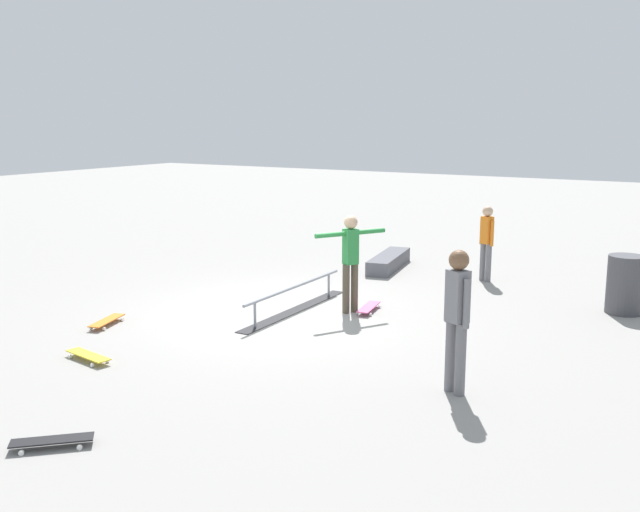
{
  "coord_description": "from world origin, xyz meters",
  "views": [
    {
      "loc": [
        9.78,
        6.58,
        3.25
      ],
      "look_at": [
        -0.26,
        0.55,
        1.0
      ],
      "focal_mm": 40.63,
      "sensor_mm": 36.0,
      "label": 1
    }
  ],
  "objects_px": {
    "grind_rail": "(295,300)",
    "bystander_orange_shirt": "(487,239)",
    "skateboard_main": "(369,307)",
    "loose_skateboard_yellow": "(88,355)",
    "bystander_grey_shirt": "(457,313)",
    "skate_ledge": "(389,261)",
    "skater_main": "(350,257)",
    "loose_skateboard_black": "(52,441)",
    "loose_skateboard_orange": "(107,321)",
    "trash_bin": "(625,285)"
  },
  "relations": [
    {
      "from": "skateboard_main",
      "to": "bystander_grey_shirt",
      "type": "bearing_deg",
      "value": -147.82
    },
    {
      "from": "loose_skateboard_yellow",
      "to": "loose_skateboard_orange",
      "type": "bearing_deg",
      "value": -41.81
    },
    {
      "from": "grind_rail",
      "to": "bystander_orange_shirt",
      "type": "xyz_separation_m",
      "value": [
        -3.89,
        2.05,
        0.67
      ]
    },
    {
      "from": "grind_rail",
      "to": "bystander_orange_shirt",
      "type": "distance_m",
      "value": 4.45
    },
    {
      "from": "bystander_orange_shirt",
      "to": "bystander_grey_shirt",
      "type": "xyz_separation_m",
      "value": [
        6.06,
        1.63,
        0.13
      ]
    },
    {
      "from": "bystander_grey_shirt",
      "to": "skate_ledge",
      "type": "bearing_deg",
      "value": 149.51
    },
    {
      "from": "skater_main",
      "to": "loose_skateboard_black",
      "type": "height_order",
      "value": "skater_main"
    },
    {
      "from": "bystander_grey_shirt",
      "to": "loose_skateboard_black",
      "type": "relative_size",
      "value": 2.44
    },
    {
      "from": "loose_skateboard_black",
      "to": "loose_skateboard_orange",
      "type": "distance_m",
      "value": 4.39
    },
    {
      "from": "grind_rail",
      "to": "skateboard_main",
      "type": "relative_size",
      "value": 3.82
    },
    {
      "from": "loose_skateboard_yellow",
      "to": "loose_skateboard_black",
      "type": "height_order",
      "value": "same"
    },
    {
      "from": "loose_skateboard_black",
      "to": "loose_skateboard_orange",
      "type": "relative_size",
      "value": 0.87
    },
    {
      "from": "bystander_orange_shirt",
      "to": "loose_skateboard_black",
      "type": "bearing_deg",
      "value": -74.7
    },
    {
      "from": "skater_main",
      "to": "trash_bin",
      "type": "height_order",
      "value": "skater_main"
    },
    {
      "from": "bystander_orange_shirt",
      "to": "loose_skateboard_black",
      "type": "distance_m",
      "value": 9.65
    },
    {
      "from": "bystander_grey_shirt",
      "to": "loose_skateboard_yellow",
      "type": "bearing_deg",
      "value": -135.04
    },
    {
      "from": "bystander_grey_shirt",
      "to": "loose_skateboard_black",
      "type": "distance_m",
      "value": 4.63
    },
    {
      "from": "grind_rail",
      "to": "skater_main",
      "type": "height_order",
      "value": "skater_main"
    },
    {
      "from": "loose_skateboard_orange",
      "to": "skateboard_main",
      "type": "bearing_deg",
      "value": 115.5
    },
    {
      "from": "skate_ledge",
      "to": "loose_skateboard_orange",
      "type": "height_order",
      "value": "skate_ledge"
    },
    {
      "from": "skater_main",
      "to": "loose_skateboard_black",
      "type": "xyz_separation_m",
      "value": [
        6.03,
        -0.11,
        -0.89
      ]
    },
    {
      "from": "bystander_grey_shirt",
      "to": "skater_main",
      "type": "bearing_deg",
      "value": 165.47
    },
    {
      "from": "grind_rail",
      "to": "loose_skateboard_yellow",
      "type": "height_order",
      "value": "grind_rail"
    },
    {
      "from": "skate_ledge",
      "to": "loose_skateboard_black",
      "type": "relative_size",
      "value": 2.84
    },
    {
      "from": "skate_ledge",
      "to": "trash_bin",
      "type": "xyz_separation_m",
      "value": [
        1.31,
        5.0,
        0.34
      ]
    },
    {
      "from": "skate_ledge",
      "to": "bystander_grey_shirt",
      "type": "height_order",
      "value": "bystander_grey_shirt"
    },
    {
      "from": "loose_skateboard_yellow",
      "to": "skater_main",
      "type": "bearing_deg",
      "value": -105.64
    },
    {
      "from": "loose_skateboard_orange",
      "to": "skate_ledge",
      "type": "bearing_deg",
      "value": 146.45
    },
    {
      "from": "skater_main",
      "to": "bystander_orange_shirt",
      "type": "relative_size",
      "value": 1.09
    },
    {
      "from": "bystander_orange_shirt",
      "to": "loose_skateboard_yellow",
      "type": "bearing_deg",
      "value": -89.06
    },
    {
      "from": "skateboard_main",
      "to": "loose_skateboard_yellow",
      "type": "distance_m",
      "value": 4.72
    },
    {
      "from": "skater_main",
      "to": "skateboard_main",
      "type": "distance_m",
      "value": 0.95
    },
    {
      "from": "grind_rail",
      "to": "trash_bin",
      "type": "relative_size",
      "value": 3.19
    },
    {
      "from": "skate_ledge",
      "to": "loose_skateboard_black",
      "type": "bearing_deg",
      "value": 5.4
    },
    {
      "from": "skate_ledge",
      "to": "skateboard_main",
      "type": "height_order",
      "value": "skate_ledge"
    },
    {
      "from": "bystander_orange_shirt",
      "to": "loose_skateboard_yellow",
      "type": "relative_size",
      "value": 1.85
    },
    {
      "from": "loose_skateboard_black",
      "to": "loose_skateboard_orange",
      "type": "height_order",
      "value": "same"
    },
    {
      "from": "loose_skateboard_yellow",
      "to": "trash_bin",
      "type": "height_order",
      "value": "trash_bin"
    },
    {
      "from": "skate_ledge",
      "to": "loose_skateboard_yellow",
      "type": "distance_m",
      "value": 7.7
    },
    {
      "from": "skate_ledge",
      "to": "bystander_grey_shirt",
      "type": "distance_m",
      "value": 7.34
    },
    {
      "from": "loose_skateboard_orange",
      "to": "trash_bin",
      "type": "relative_size",
      "value": 0.83
    },
    {
      "from": "loose_skateboard_yellow",
      "to": "loose_skateboard_orange",
      "type": "height_order",
      "value": "same"
    },
    {
      "from": "grind_rail",
      "to": "skater_main",
      "type": "distance_m",
      "value": 1.22
    },
    {
      "from": "skate_ledge",
      "to": "loose_skateboard_black",
      "type": "distance_m",
      "value": 9.71
    },
    {
      "from": "skate_ledge",
      "to": "bystander_orange_shirt",
      "type": "distance_m",
      "value": 2.33
    },
    {
      "from": "loose_skateboard_orange",
      "to": "bystander_orange_shirt",
      "type": "bearing_deg",
      "value": 129.57
    },
    {
      "from": "skater_main",
      "to": "loose_skateboard_black",
      "type": "distance_m",
      "value": 6.1
    },
    {
      "from": "loose_skateboard_black",
      "to": "grind_rail",
      "type": "bearing_deg",
      "value": 53.85
    },
    {
      "from": "skate_ledge",
      "to": "bystander_grey_shirt",
      "type": "xyz_separation_m",
      "value": [
        6.2,
        3.84,
        0.83
      ]
    },
    {
      "from": "skater_main",
      "to": "bystander_orange_shirt",
      "type": "distance_m",
      "value": 3.7
    }
  ]
}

